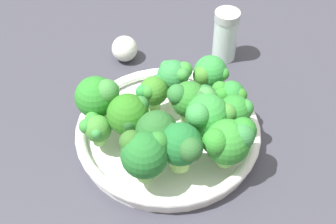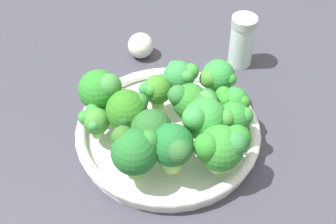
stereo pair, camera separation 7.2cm
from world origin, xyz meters
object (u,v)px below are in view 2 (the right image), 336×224
broccoli_floret_5 (218,77)px  pepper_shaker (242,41)px  broccoli_floret_1 (181,76)px  broccoli_floret_2 (234,119)px  broccoli_floret_6 (154,132)px  broccoli_floret_9 (174,147)px  garlic_bulb (141,46)px  broccoli_floret_4 (191,102)px  bowl (168,132)px  broccoli_floret_7 (157,90)px  broccoli_floret_13 (222,147)px  broccoli_floret_3 (128,111)px  broccoli_floret_8 (135,150)px  broccoli_floret_11 (233,101)px  broccoli_floret_10 (95,120)px  broccoli_floret_0 (102,90)px  broccoli_floret_12 (204,117)px

broccoli_floret_5 → pepper_shaker: pepper_shaker is taller
broccoli_floret_1 → pepper_shaker: 16.55cm
broccoli_floret_2 → broccoli_floret_6: size_ratio=0.89×
broccoli_floret_9 → garlic_bulb: bearing=-37.0°
broccoli_floret_1 → broccoli_floret_4: broccoli_floret_4 is taller
bowl → broccoli_floret_5: (-1.02, -10.77, 4.86)cm
broccoli_floret_2 → broccoli_floret_7: (12.76, 2.47, -0.45)cm
broccoli_floret_2 → broccoli_floret_5: (7.64, -6.32, -0.67)cm
broccoli_floret_7 → broccoli_floret_13: (-14.91, 3.09, 0.84)cm
broccoli_floret_3 → garlic_bulb: bearing=-50.5°
broccoli_floret_1 → broccoli_floret_3: bearing=86.3°
broccoli_floret_5 → broccoli_floret_8: (-1.57, 20.36, 1.35)cm
broccoli_floret_2 → broccoli_floret_7: broccoli_floret_2 is taller
bowl → broccoli_floret_1: (2.98, -6.32, 5.59)cm
broccoli_floret_11 → broccoli_floret_1: bearing=10.8°
bowl → broccoli_floret_3: 8.29cm
broccoli_floret_6 → broccoli_floret_8: broccoli_floret_8 is taller
bowl → broccoli_floret_9: size_ratio=3.70×
broccoli_floret_8 → broccoli_floret_10: (9.48, -1.18, -1.77)cm
broccoli_floret_3 → broccoli_floret_5: broccoli_floret_3 is taller
broccoli_floret_8 → broccoli_floret_9: broccoli_floret_8 is taller
broccoli_floret_0 → broccoli_floret_1: bearing=-120.2°
broccoli_floret_9 → broccoli_floret_11: broccoli_floret_9 is taller
broccoli_floret_2 → broccoli_floret_8: 15.31cm
broccoli_floret_0 → broccoli_floret_3: (-5.61, 0.17, -0.61)cm
broccoli_floret_2 → broccoli_floret_9: 10.48cm
broccoli_floret_1 → broccoli_floret_5: size_ratio=1.09×
bowl → broccoli_floret_11: broccoli_floret_11 is taller
broccoli_floret_1 → broccoli_floret_4: size_ratio=0.90×
garlic_bulb → pepper_shaker: bearing=-144.6°
broccoli_floret_5 → broccoli_floret_4: bearing=98.2°
broccoli_floret_8 → broccoli_floret_12: bearing=-105.1°
broccoli_floret_0 → broccoli_floret_10: (-2.41, 3.89, -1.93)cm
bowl → broccoli_floret_0: bearing=26.0°
broccoli_floret_5 → broccoli_floret_6: 16.05cm
broccoli_floret_3 → pepper_shaker: broccoli_floret_3 is taller
broccoli_floret_3 → broccoli_floret_11: bearing=-127.1°
broccoli_floret_0 → broccoli_floret_10: broccoli_floret_0 is taller
broccoli_floret_10 → broccoli_floret_11: broccoli_floret_11 is taller
bowl → broccoli_floret_11: (-5.96, -8.03, 4.70)cm
broccoli_floret_0 → broccoli_floret_2: broccoli_floret_0 is taller
broccoli_floret_7 → broccoli_floret_10: (2.78, 10.39, -0.65)cm
broccoli_floret_9 → pepper_shaker: size_ratio=0.79×
pepper_shaker → broccoli_floret_0: bearing=76.3°
broccoli_floret_11 → broccoli_floret_6: bearing=73.2°
broccoli_floret_3 → broccoli_floret_13: same height
broccoli_floret_5 → broccoli_floret_7: 10.18cm
broccoli_floret_6 → broccoli_floret_12: size_ratio=0.94×
broccoli_floret_11 → garlic_bulb: 24.17cm
broccoli_floret_2 → pepper_shaker: size_ratio=0.67×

